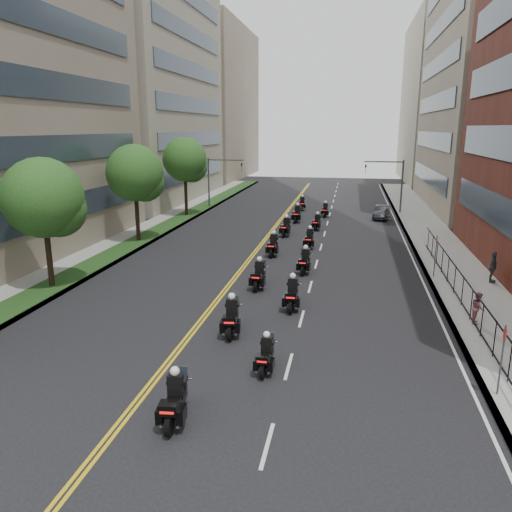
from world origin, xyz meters
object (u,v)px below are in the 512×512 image
(motorcycle_12, at_px, (302,204))
(parked_sedan, at_px, (382,212))
(motorcycle_3, at_px, (292,295))
(motorcycle_7, at_px, (310,239))
(motorcycle_11, at_px, (325,210))
(motorcycle_2, at_px, (232,318))
(motorcycle_8, at_px, (286,228))
(motorcycle_5, at_px, (305,262))
(motorcycle_1, at_px, (266,356))
(motorcycle_6, at_px, (273,246))
(motorcycle_10, at_px, (297,214))
(motorcycle_0, at_px, (175,401))
(motorcycle_4, at_px, (259,276))
(pedestrian_c, at_px, (493,267))
(motorcycle_9, at_px, (317,223))
(pedestrian_b, at_px, (478,308))

(motorcycle_12, xyz_separation_m, parked_sedan, (8.34, -3.90, -0.03))
(motorcycle_3, xyz_separation_m, motorcycle_7, (-0.23, 13.18, -0.04))
(motorcycle_11, height_order, parked_sedan, motorcycle_11)
(motorcycle_2, distance_m, motorcycle_8, 20.91)
(motorcycle_3, height_order, parked_sedan, motorcycle_3)
(motorcycle_11, bearing_deg, motorcycle_5, -88.26)
(motorcycle_1, height_order, motorcycle_6, motorcycle_6)
(motorcycle_10, bearing_deg, motorcycle_5, -78.14)
(motorcycle_0, relative_size, motorcycle_11, 1.09)
(motorcycle_1, relative_size, motorcycle_3, 0.84)
(motorcycle_3, height_order, motorcycle_6, motorcycle_3)
(motorcycle_6, relative_size, motorcycle_7, 1.05)
(motorcycle_0, relative_size, motorcycle_1, 1.16)
(motorcycle_4, xyz_separation_m, motorcycle_8, (-0.30, 14.28, -0.01))
(pedestrian_c, bearing_deg, motorcycle_1, 159.97)
(motorcycle_9, xyz_separation_m, motorcycle_12, (-2.37, 10.71, 0.03))
(motorcycle_0, height_order, motorcycle_12, motorcycle_0)
(motorcycle_0, bearing_deg, pedestrian_c, 45.17)
(motorcycle_10, height_order, parked_sedan, motorcycle_10)
(motorcycle_0, relative_size, motorcycle_6, 0.99)
(motorcycle_10, height_order, pedestrian_c, pedestrian_c)
(pedestrian_c, bearing_deg, motorcycle_11, 47.64)
(motorcycle_2, relative_size, motorcycle_9, 1.14)
(motorcycle_6, distance_m, motorcycle_11, 16.97)
(motorcycle_5, bearing_deg, motorcycle_8, 107.75)
(motorcycle_2, relative_size, motorcycle_8, 1.03)
(motorcycle_5, bearing_deg, pedestrian_c, 1.61)
(motorcycle_5, height_order, motorcycle_6, motorcycle_6)
(motorcycle_0, bearing_deg, motorcycle_8, 84.10)
(motorcycle_12, bearing_deg, motorcycle_8, -93.75)
(motorcycle_5, height_order, pedestrian_b, motorcycle_5)
(motorcycle_2, distance_m, motorcycle_9, 24.08)
(motorcycle_2, distance_m, parked_sedan, 31.84)
(motorcycle_0, height_order, motorcycle_8, motorcycle_8)
(motorcycle_11, bearing_deg, motorcycle_12, 127.86)
(motorcycle_3, xyz_separation_m, motorcycle_4, (-2.24, 2.95, -0.00))
(motorcycle_3, relative_size, motorcycle_6, 1.01)
(motorcycle_1, distance_m, pedestrian_b, 10.71)
(motorcycle_11, bearing_deg, motorcycle_10, -123.36)
(motorcycle_8, relative_size, motorcycle_9, 1.11)
(motorcycle_1, distance_m, motorcycle_7, 19.99)
(motorcycle_4, bearing_deg, motorcycle_12, 91.57)
(motorcycle_8, distance_m, motorcycle_12, 13.79)
(motorcycle_0, relative_size, motorcycle_2, 0.96)
(motorcycle_12, bearing_deg, motorcycle_9, -81.21)
(pedestrian_c, bearing_deg, motorcycle_3, 139.74)
(motorcycle_10, bearing_deg, motorcycle_2, -85.78)
(motorcycle_7, distance_m, motorcycle_12, 17.99)
(motorcycle_0, bearing_deg, motorcycle_4, 83.16)
(motorcycle_6, height_order, pedestrian_b, motorcycle_6)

